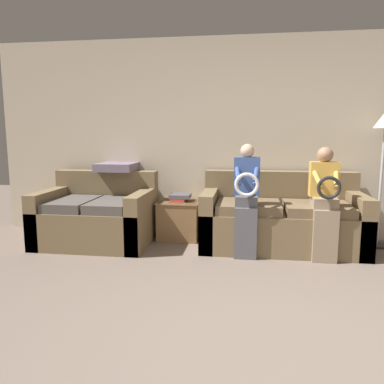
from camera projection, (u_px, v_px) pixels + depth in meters
The scene contains 10 objects.
ground_plane at pixel (286, 369), 2.14m from camera, with size 14.00×14.00×0.00m, color #6B5B51.
wall_back at pixel (266, 139), 4.77m from camera, with size 7.19×0.06×2.55m.
couch_main at pixel (281, 220), 4.42m from camera, with size 1.85×0.89×0.88m.
couch_side at pixel (98, 217), 4.62m from camera, with size 1.33×0.97×0.86m.
child_left_seated at pixel (246, 195), 4.07m from camera, with size 0.29×0.36×1.23m.
child_right_seated at pixel (325, 198), 3.96m from camera, with size 0.30×0.37×1.20m.
side_shelf at pixel (179, 219), 4.80m from camera, with size 0.53×0.48×0.49m.
book_stack at pixel (180, 197), 4.77m from camera, with size 0.26×0.25×0.09m.
floor_lamp at pixel (384, 138), 4.30m from camera, with size 0.26×0.26×1.60m.
throw_pillow at pixel (117, 167), 4.86m from camera, with size 0.48×0.48×0.10m.
Camera 1 is at (-0.25, -2.02, 1.33)m, focal length 35.00 mm.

